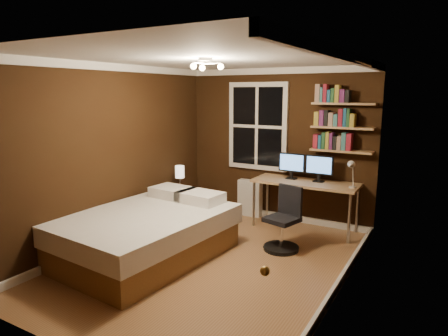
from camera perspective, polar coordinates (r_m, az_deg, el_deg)
The scene contains 24 objects.
floor at distance 5.20m, azimuth -1.82°, elevation -13.25°, with size 4.20×4.20×0.00m, color brown.
wall_back at distance 6.68m, azimuth 7.63°, elevation 3.25°, with size 3.20×0.04×2.50m, color black.
wall_left at distance 5.82m, azimuth -15.43°, elevation 1.83°, with size 0.04×4.20×2.50m, color black.
wall_right at distance 4.23m, azimuth 16.87°, elevation -1.55°, with size 0.04×4.20×2.50m, color black.
ceiling at distance 4.76m, azimuth -2.01°, elevation 15.38°, with size 3.20×4.20×0.02m, color white.
window at distance 6.76m, azimuth 4.82°, elevation 5.95°, with size 1.06×0.06×1.46m, color silver.
door at distance 2.87m, azimuth 9.12°, elevation -11.82°, with size 0.03×0.82×2.05m, color black, non-canonical shape.
door_knob at distance 2.64m, azimuth 5.86°, elevation -14.44°, with size 0.06×0.06×0.06m, color gold.
ceiling_fixture at distance 4.67m, azimuth -2.67°, elevation 14.23°, with size 0.44×0.44×0.18m, color beige, non-canonical shape.
bookshelf_lower at distance 6.24m, azimuth 16.41°, elevation 2.36°, with size 0.92×0.22×0.03m, color tan.
books_row_lower at distance 6.23m, azimuth 16.48°, elevation 3.55°, with size 0.54×0.16×0.23m, color maroon, non-canonical shape.
bookshelf_middle at distance 6.20m, azimuth 16.59°, elevation 5.56°, with size 0.92×0.22×0.03m, color tan.
books_row_middle at distance 6.19m, azimuth 16.65°, elevation 6.76°, with size 0.54×0.16×0.23m, color navy, non-canonical shape.
bookshelf_upper at distance 6.18m, azimuth 16.76°, elevation 8.79°, with size 0.92×0.22×0.03m, color tan.
books_row_upper at distance 6.18m, azimuth 16.83°, elevation 9.99°, with size 0.48×0.16×0.23m, color #24552F, non-canonical shape.
bed at distance 5.32m, azimuth -10.92°, elevation -9.18°, with size 1.75×2.31×0.74m.
nightstand at distance 6.76m, azimuth -6.25°, elevation -5.36°, with size 0.39×0.39×0.49m, color brown.
bedside_lamp at distance 6.64m, azimuth -6.33°, elevation -1.53°, with size 0.15×0.15×0.43m, color #EFE2C9, non-canonical shape.
radiator at distance 6.94m, azimuth 3.73°, elevation -4.29°, with size 0.42×0.15×0.63m, color silver.
desk at distance 6.28m, azimuth 11.53°, elevation -2.44°, with size 1.61×0.60×0.76m.
monitor_left at distance 6.38m, azimuth 9.65°, elevation 0.28°, with size 0.43×0.12×0.41m, color black, non-canonical shape.
monitor_right at distance 6.24m, azimuth 13.43°, elevation -0.09°, with size 0.43×0.12×0.41m, color black, non-canonical shape.
desk_lamp at distance 5.90m, azimuth 17.80°, elevation -0.81°, with size 0.14×0.32×0.44m, color silver, non-canonical shape.
office_chair at distance 5.54m, azimuth 8.50°, elevation -8.31°, with size 0.48×0.48×0.87m.
Camera 1 is at (2.51, -4.03, 2.12)m, focal length 32.00 mm.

